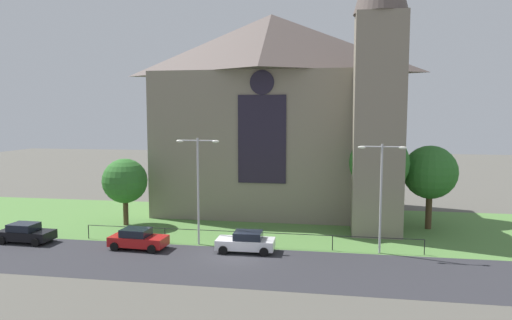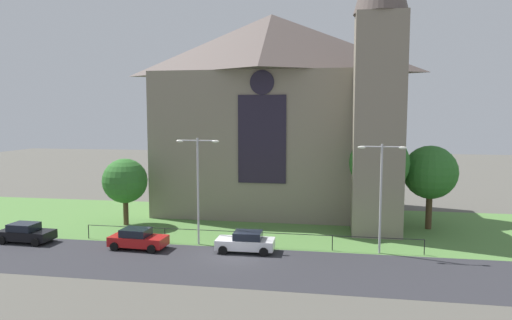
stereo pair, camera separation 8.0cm
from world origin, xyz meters
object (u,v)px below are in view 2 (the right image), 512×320
object	(u,v)px
church_building	(278,111)
tree_right_near	(379,164)
parked_car_black	(26,233)
parked_car_red	(138,239)
streetlamp_far	(381,184)
tree_left_near	(125,181)
parked_car_white	(246,242)
tree_right_far	(430,173)
streetlamp_near	(198,177)

from	to	relation	value
church_building	tree_right_near	distance (m)	12.43
parked_car_black	parked_car_red	distance (m)	9.34
tree_right_near	streetlamp_far	world-z (taller)	tree_right_near
church_building	parked_car_black	xyz separation A→B (m)	(-17.92, -14.98, -9.53)
tree_left_near	parked_car_white	size ratio (longest dim) A/B	1.42
church_building	parked_car_white	size ratio (longest dim) A/B	6.13
tree_right_near	parked_car_black	distance (m)	29.07
tree_right_far	tree_left_near	size ratio (longest dim) A/B	1.21
tree_right_near	tree_left_near	size ratio (longest dim) A/B	1.39
tree_right_far	tree_right_near	bearing A→B (deg)	-160.84
tree_left_near	parked_car_white	bearing A→B (deg)	-27.04
streetlamp_far	parked_car_black	size ratio (longest dim) A/B	1.86
tree_left_near	parked_car_black	distance (m)	9.06
church_building	tree_right_far	distance (m)	15.77
streetlamp_near	parked_car_red	world-z (taller)	streetlamp_near
tree_left_near	streetlamp_near	world-z (taller)	streetlamp_near
parked_car_white	parked_car_black	bearing A→B (deg)	0.22
tree_left_near	parked_car_red	xyz separation A→B (m)	(4.18, -6.83, -3.26)
streetlamp_near	parked_car_black	xyz separation A→B (m)	(-13.46, -1.77, -4.47)
church_building	parked_car_white	bearing A→B (deg)	-91.98
church_building	parked_car_white	world-z (taller)	church_building
tree_right_far	streetlamp_near	size ratio (longest dim) A/B	0.89
streetlamp_near	parked_car_white	size ratio (longest dim) A/B	1.93
tree_right_near	parked_car_white	distance (m)	13.66
church_building	streetlamp_far	xyz separation A→B (m)	(9.03, -13.20, -5.22)
streetlamp_near	parked_car_red	bearing A→B (deg)	-155.33
church_building	tree_right_far	size ratio (longest dim) A/B	3.57
streetlamp_near	tree_left_near	bearing A→B (deg)	149.27
streetlamp_far	parked_car_white	world-z (taller)	streetlamp_far
streetlamp_far	parked_car_red	size ratio (longest dim) A/B	1.84
parked_car_red	parked_car_white	world-z (taller)	same
streetlamp_far	parked_car_red	bearing A→B (deg)	-173.87
parked_car_black	parked_car_white	size ratio (longest dim) A/B	1.00
streetlamp_far	parked_car_red	distance (m)	18.24
streetlamp_far	parked_car_white	bearing A→B (deg)	-172.09
tree_right_far	tree_left_near	distance (m)	26.89
streetlamp_far	parked_car_red	xyz separation A→B (m)	(-17.62, -1.89, -4.30)
parked_car_black	parked_car_white	xyz separation A→B (m)	(17.42, 0.45, 0.00)
church_building	tree_left_near	distance (m)	16.46
tree_left_near	parked_car_white	xyz separation A→B (m)	(12.27, -6.26, -3.26)
church_building	tree_right_far	bearing A→B (deg)	-20.29
streetlamp_near	streetlamp_far	size ratio (longest dim) A/B	1.04
streetlamp_near	streetlamp_far	world-z (taller)	streetlamp_near
church_building	parked_car_white	distance (m)	17.38
tree_right_far	tree_left_near	world-z (taller)	tree_right_far
streetlamp_far	tree_right_near	bearing A→B (deg)	86.12
church_building	parked_car_black	bearing A→B (deg)	-140.12
tree_right_far	streetlamp_far	distance (m)	9.42
tree_left_near	parked_car_black	world-z (taller)	tree_left_near
tree_left_near	parked_car_white	distance (m)	14.15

